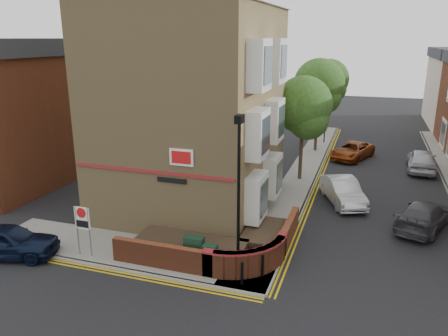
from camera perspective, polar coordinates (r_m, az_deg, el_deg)
ground at (r=17.39m, az=-4.60°, el=-14.77°), size 120.00×120.00×0.00m
pavement_corner at (r=19.96m, az=-12.33°, el=-10.53°), size 13.00×3.00×0.12m
pavement_main at (r=31.18m, az=10.41°, el=-0.36°), size 2.00×32.00×0.12m
kerb_side at (r=18.85m, az=-14.69°, el=-12.43°), size 13.00×0.15×0.12m
kerb_main_near at (r=31.07m, az=12.23°, el=-0.53°), size 0.15×32.00×0.12m
yellow_lines_side at (r=18.70m, az=-15.10°, el=-12.91°), size 13.00×0.28×0.01m
yellow_lines_main at (r=31.06m, az=12.68°, el=-0.67°), size 0.28×32.00×0.01m
corner_building at (r=23.49m, az=-3.72°, el=9.73°), size 8.95×10.40×13.60m
garden_wall at (r=19.41m, az=-1.67°, el=-11.15°), size 6.80×6.00×1.20m
lamppost at (r=16.44m, az=1.92°, el=-3.66°), size 0.25×0.50×6.30m
utility_cabinet_large at (r=18.18m, az=-3.92°, el=-10.66°), size 0.80×0.45×1.20m
utility_cabinet_small at (r=17.70m, az=-1.84°, el=-11.62°), size 0.55×0.40×1.10m
bollard_near at (r=16.84m, az=2.36°, el=-13.61°), size 0.11×0.11×0.90m
bollard_far at (r=17.38m, az=5.06°, el=-12.62°), size 0.11×0.11×0.90m
zone_sign at (r=19.33m, az=-18.00°, el=-6.73°), size 0.72×0.07×2.20m
side_building at (r=30.43m, az=-25.53°, el=6.56°), size 6.40×10.40×9.00m
tree_near at (r=28.25m, az=10.31°, el=7.56°), size 3.64×3.65×6.70m
tree_mid at (r=36.06m, az=12.29°, el=10.18°), size 4.03×4.03×7.42m
tree_far at (r=44.01m, az=13.51°, el=10.85°), size 3.81×3.81×7.00m
traffic_light_assembly at (r=39.25m, az=13.16°, el=7.07°), size 0.20×0.16×4.20m
navy_hatchback at (r=21.01m, az=-26.52°, el=-8.55°), size 4.58×2.84×1.45m
silver_car_near at (r=25.63m, az=15.25°, el=-2.91°), size 3.06×4.61×1.44m
red_car_main at (r=35.24m, az=16.40°, el=2.18°), size 3.62×5.04×1.27m
grey_car_far at (r=23.69m, az=24.68°, el=-5.66°), size 3.40×5.00×1.34m
silver_car_far at (r=33.69m, az=24.41°, el=0.95°), size 2.04×4.67×1.57m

